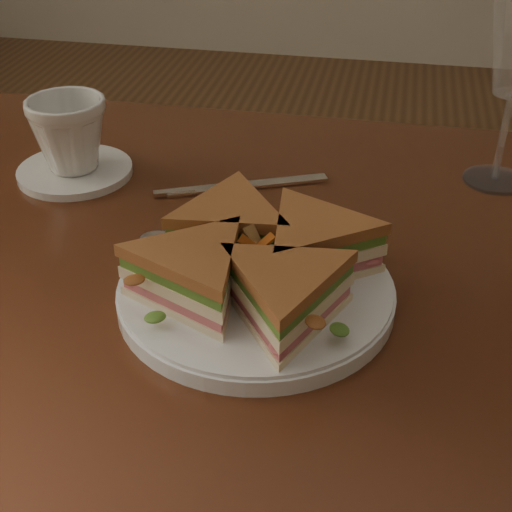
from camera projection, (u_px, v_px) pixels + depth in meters
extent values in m
cube|color=#37180C|center=(295.00, 284.00, 0.74)|extent=(1.20, 0.80, 0.04)
cylinder|color=#32180F|center=(27.00, 310.00, 1.31)|extent=(0.06, 0.06, 0.71)
cylinder|color=white|center=(256.00, 293.00, 0.68)|extent=(0.26, 0.26, 0.02)
cube|color=silver|center=(249.00, 236.00, 0.77)|extent=(0.13, 0.05, 0.00)
ellipsoid|color=silver|center=(161.00, 240.00, 0.76)|extent=(0.05, 0.03, 0.01)
cube|color=silver|center=(248.00, 186.00, 0.87)|extent=(0.19, 0.09, 0.00)
cube|color=silver|center=(174.00, 193.00, 0.85)|extent=(0.05, 0.03, 0.00)
cylinder|color=white|center=(494.00, 180.00, 0.88)|extent=(0.08, 0.08, 0.00)
cylinder|color=white|center=(503.00, 138.00, 0.85)|extent=(0.01, 0.01, 0.11)
cylinder|color=white|center=(75.00, 171.00, 0.90)|extent=(0.14, 0.14, 0.01)
imported|color=white|center=(69.00, 134.00, 0.87)|extent=(0.11, 0.11, 0.09)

